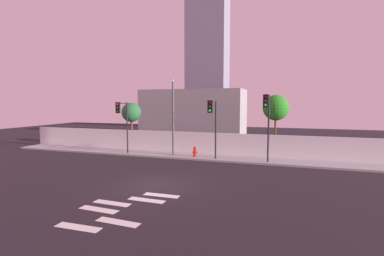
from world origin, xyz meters
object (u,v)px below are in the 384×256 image
object	(u,v)px
traffic_light_center	(267,114)
roadside_tree_leftmost	(131,113)
traffic_light_left	(122,116)
street_lamp_curbside	(173,111)
fire_hydrant	(195,151)
roadside_tree_midleft	(276,108)
traffic_light_right	(213,117)

from	to	relation	value
traffic_light_center	roadside_tree_leftmost	size ratio (longest dim) A/B	1.09
traffic_light_left	street_lamp_curbside	xyz separation A→B (m)	(4.30, 0.63, 0.45)
traffic_light_left	fire_hydrant	world-z (taller)	traffic_light_left
traffic_light_left	fire_hydrant	bearing A→B (deg)	7.70
roadside_tree_midleft	street_lamp_curbside	bearing A→B (deg)	-155.96
roadside_tree_leftmost	traffic_light_center	bearing A→B (deg)	-16.73
traffic_light_center	traffic_light_right	size ratio (longest dim) A/B	1.09
roadside_tree_leftmost	roadside_tree_midleft	world-z (taller)	roadside_tree_midleft
traffic_light_center	traffic_light_right	xyz separation A→B (m)	(-3.92, -0.21, -0.26)
fire_hydrant	traffic_light_center	bearing A→B (deg)	-7.00
traffic_light_left	fire_hydrant	size ratio (longest dim) A/B	5.21
traffic_light_left	traffic_light_center	bearing A→B (deg)	0.68
traffic_light_right	street_lamp_curbside	world-z (taller)	street_lamp_curbside
fire_hydrant	traffic_light_right	bearing A→B (deg)	-28.00
street_lamp_curbside	roadside_tree_leftmost	xyz separation A→B (m)	(-5.85, 3.50, -0.31)
traffic_light_right	fire_hydrant	distance (m)	3.44
traffic_light_right	roadside_tree_leftmost	xyz separation A→B (m)	(-9.37, 4.20, 0.05)
traffic_light_right	roadside_tree_leftmost	bearing A→B (deg)	155.83
traffic_light_left	street_lamp_curbside	size ratio (longest dim) A/B	0.71
traffic_light_right	roadside_tree_midleft	world-z (taller)	roadside_tree_midleft
fire_hydrant	roadside_tree_leftmost	bearing A→B (deg)	156.71
traffic_light_left	traffic_light_center	size ratio (longest dim) A/B	0.89
street_lamp_curbside	roadside_tree_midleft	size ratio (longest dim) A/B	1.19
roadside_tree_midleft	traffic_light_right	bearing A→B (deg)	-135.91
traffic_light_left	roadside_tree_leftmost	distance (m)	4.42
street_lamp_curbside	roadside_tree_midleft	distance (m)	8.60
traffic_light_center	street_lamp_curbside	xyz separation A→B (m)	(-7.43, 0.49, 0.10)
fire_hydrant	roadside_tree_midleft	world-z (taller)	roadside_tree_midleft
traffic_light_right	roadside_tree_leftmost	size ratio (longest dim) A/B	1.00
traffic_light_center	street_lamp_curbside	distance (m)	7.45
traffic_light_left	traffic_light_right	xyz separation A→B (m)	(7.82, -0.07, 0.09)
street_lamp_curbside	traffic_light_right	bearing A→B (deg)	-11.27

